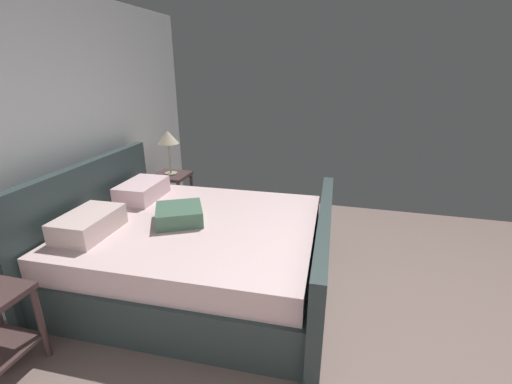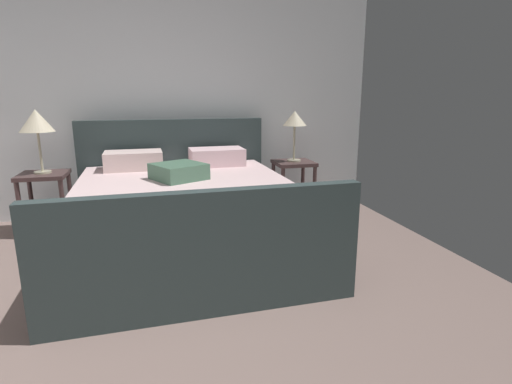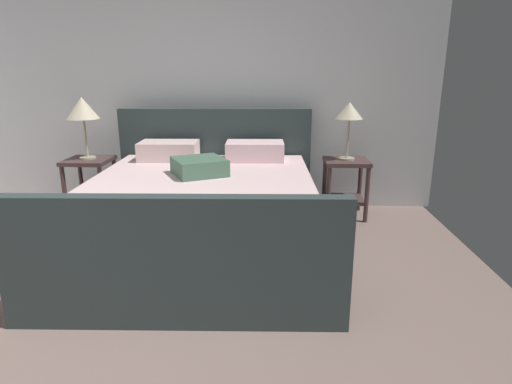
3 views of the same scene
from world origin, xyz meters
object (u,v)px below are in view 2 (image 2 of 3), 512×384
nightstand_right (293,178)px  nightstand_left (45,192)px  table_lamp_right (295,120)px  table_lamp_left (36,122)px  bed (186,212)px

nightstand_right → nightstand_left: bearing=-178.1°
table_lamp_right → table_lamp_left: (-2.65, -0.09, 0.03)m
nightstand_left → table_lamp_left: bearing=180.0°
nightstand_right → table_lamp_right: table_lamp_right is taller
table_lamp_right → table_lamp_left: table_lamp_left is taller
nightstand_right → table_lamp_right: (0.00, 0.00, 0.67)m
bed → table_lamp_left: (-1.32, 0.83, 0.76)m
nightstand_left → table_lamp_left: 0.70m
nightstand_left → nightstand_right: bearing=1.9°
nightstand_left → bed: bearing=-32.3°
bed → table_lamp_right: table_lamp_right is taller
bed → nightstand_left: size_ratio=4.01×
nightstand_left → table_lamp_left: size_ratio=0.97×
bed → nightstand_right: 1.61m
bed → table_lamp_right: bearing=34.8°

